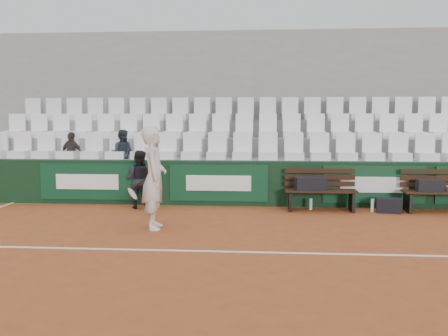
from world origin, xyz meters
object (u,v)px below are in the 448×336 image
water_bottle_far (372,205)px  tennis_player (154,178)px  sports_bag_ground (389,205)px  ball_kid (139,179)px  spectator_c (122,135)px  bench_left (321,200)px  sports_bag_left (310,183)px  sports_bag_right (430,185)px  bench_right (440,202)px  spectator_b (71,136)px  water_bottle_near (311,204)px

water_bottle_far → tennis_player: (-4.22, -1.92, 0.77)m
sports_bag_ground → ball_kid: 5.33m
sports_bag_ground → spectator_c: spectator_c is taller
bench_left → sports_bag_left: sports_bag_left is taller
sports_bag_ground → water_bottle_far: size_ratio=1.80×
tennis_player → sports_bag_right: bearing=19.7°
bench_right → water_bottle_far: bearing=-178.2°
bench_left → water_bottle_far: (1.07, -0.04, -0.09)m
bench_right → sports_bag_right: sports_bag_right is taller
tennis_player → spectator_c: (-1.44, 3.03, 0.66)m
bench_left → spectator_b: spectator_b is taller
sports_bag_ground → water_bottle_near: bearing=173.3°
ball_kid → bench_left: bearing=-171.6°
spectator_c → sports_bag_left: bearing=165.2°
sports_bag_ground → sports_bag_left: bearing=177.8°
sports_bag_ground → spectator_b: 7.44m
water_bottle_near → water_bottle_far: size_ratio=0.91×
tennis_player → spectator_b: size_ratio=1.68×
bench_left → spectator_b: bearing=169.5°
ball_kid → spectator_b: (-1.91, 1.07, 0.91)m
bench_left → sports_bag_right: bearing=-1.0°
sports_bag_right → ball_kid: ball_kid is taller
sports_bag_ground → water_bottle_near: sports_bag_ground is taller
bench_left → spectator_b: (-5.82, 1.08, 1.32)m
sports_bag_ground → spectator_b: bearing=170.8°
sports_bag_left → tennis_player: size_ratio=0.35×
sports_bag_right → ball_kid: size_ratio=0.42×
tennis_player → spectator_c: 3.42m
sports_bag_right → water_bottle_near: (-2.42, 0.13, -0.45)m
bench_left → bench_right: bearing=-0.0°
bench_right → water_bottle_far: 1.38m
sports_bag_right → water_bottle_near: size_ratio=2.10×
bench_left → bench_right: 2.45m
spectator_c → water_bottle_near: bearing=166.8°
spectator_b → water_bottle_near: bearing=-172.1°
bench_left → water_bottle_far: bearing=-2.3°
bench_right → tennis_player: bearing=-160.7°
bench_left → tennis_player: bearing=-148.1°
ball_kid → water_bottle_near: bearing=-170.2°
water_bottle_near → ball_kid: (-3.71, -0.08, 0.51)m
water_bottle_far → ball_kid: 5.01m
bench_right → spectator_b: bearing=172.6°
sports_bag_right → ball_kid: (-6.14, 0.05, 0.06)m
bench_left → water_bottle_near: (-0.20, 0.09, -0.10)m
sports_bag_right → spectator_b: spectator_b is taller
sports_bag_right → water_bottle_far: sports_bag_right is taller
bench_left → sports_bag_left: 0.43m
water_bottle_near → tennis_player: size_ratio=0.14×
bench_left → sports_bag_right: (2.23, -0.04, 0.35)m
ball_kid → spectator_b: bearing=-20.6°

